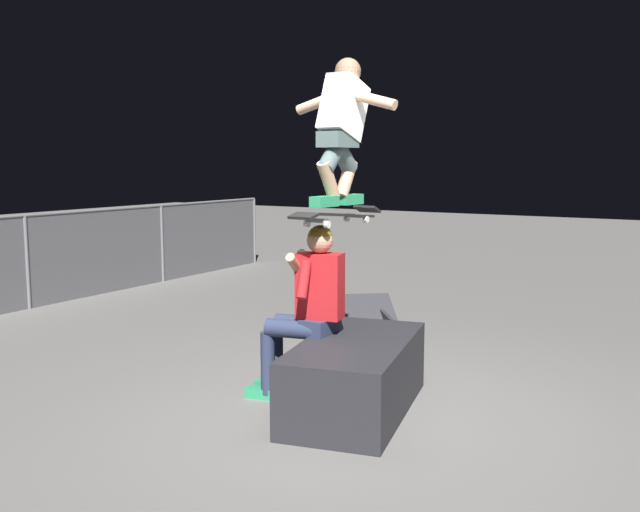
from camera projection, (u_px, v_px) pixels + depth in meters
ground_plane at (352, 414)px, 5.17m from camera, size 40.00×40.00×0.00m
ledge_box_main at (356, 376)px, 5.20m from camera, size 1.64×1.06×0.53m
person_sitting_on_ledge at (306, 302)px, 5.40m from camera, size 0.59×0.78×1.37m
skateboard at (338, 215)px, 5.40m from camera, size 1.03×0.26×0.13m
skater_airborne at (342, 125)px, 5.35m from camera, size 0.62×0.89×1.12m
kicker_ramp at (363, 325)px, 7.67m from camera, size 1.26×1.21×0.44m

